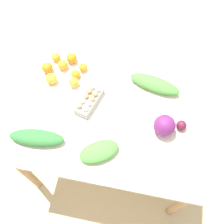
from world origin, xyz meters
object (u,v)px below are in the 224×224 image
at_px(orange_2, 74,82).
at_px(orange_3, 76,74).
at_px(beet_root, 181,125).
at_px(orange_1, 83,67).
at_px(greens_bunch_dandelion, 37,138).
at_px(orange_4, 56,57).
at_px(egg_carton, 89,99).
at_px(greens_bunch_scallion, 155,84).
at_px(orange_0, 63,65).
at_px(greens_bunch_kale, 99,151).
at_px(orange_6, 47,68).
at_px(cabbage_purple, 165,126).
at_px(orange_5, 51,79).
at_px(orange_7, 72,58).

xyz_separation_m(orange_2, orange_3, (0.01, -0.08, -0.00)).
bearing_deg(beet_root, orange_1, -24.50).
xyz_separation_m(greens_bunch_dandelion, orange_4, (0.08, -0.68, -0.00)).
height_order(egg_carton, greens_bunch_scallion, egg_carton).
bearing_deg(orange_0, greens_bunch_kale, 124.20).
bearing_deg(orange_2, greens_bunch_kale, 121.71).
xyz_separation_m(orange_0, orange_6, (0.11, 0.05, 0.00)).
relative_size(greens_bunch_dandelion, orange_3, 5.31).
height_order(cabbage_purple, orange_3, cabbage_purple).
height_order(orange_1, orange_3, orange_3).
distance_m(egg_carton, orange_4, 0.48).
distance_m(greens_bunch_kale, orange_5, 0.67).
height_order(egg_carton, orange_5, egg_carton).
relative_size(cabbage_purple, orange_1, 2.23).
height_order(greens_bunch_kale, orange_2, orange_2).
relative_size(egg_carton, orange_5, 3.35).
bearing_deg(orange_5, orange_6, -56.00).
xyz_separation_m(cabbage_purple, orange_3, (0.69, -0.32, -0.04)).
bearing_deg(orange_7, orange_4, 4.01).
bearing_deg(greens_bunch_kale, orange_7, -61.82).
xyz_separation_m(orange_0, orange_1, (-0.16, -0.01, -0.01)).
relative_size(greens_bunch_kale, orange_4, 3.68).
height_order(orange_1, orange_6, orange_6).
relative_size(cabbage_purple, orange_6, 1.74).
relative_size(orange_0, orange_7, 0.94).
height_order(orange_0, orange_7, orange_7).
distance_m(greens_bunch_kale, orange_3, 0.64).
bearing_deg(greens_bunch_dandelion, beet_root, -163.35).
relative_size(egg_carton, greens_bunch_scallion, 0.74).
distance_m(egg_carton, orange_6, 0.43).
bearing_deg(orange_5, orange_4, -81.39).
height_order(egg_carton, orange_1, egg_carton).
xyz_separation_m(orange_4, orange_5, (-0.03, 0.21, 0.01)).
distance_m(greens_bunch_dandelion, orange_1, 0.64).
distance_m(cabbage_purple, orange_4, 0.99).
xyz_separation_m(cabbage_purple, beet_root, (-0.12, -0.04, -0.04)).
height_order(cabbage_purple, orange_1, cabbage_purple).
bearing_deg(beet_root, greens_bunch_kale, 29.74).
bearing_deg(orange_7, orange_6, 39.01).
bearing_deg(egg_carton, greens_bunch_scallion, -47.00).
bearing_deg(orange_1, orange_6, 13.46).
distance_m(egg_carton, orange_5, 0.34).
height_order(orange_3, orange_4, orange_4).
bearing_deg(orange_1, greens_bunch_kale, 112.84).
bearing_deg(greens_bunch_scallion, greens_bunch_dandelion, 39.07).
bearing_deg(orange_3, orange_5, 25.89).
relative_size(beet_root, orange_6, 0.83).
xyz_separation_m(orange_2, orange_6, (0.23, -0.09, 0.00)).
height_order(greens_bunch_scallion, orange_5, orange_5).
height_order(orange_0, orange_5, orange_5).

